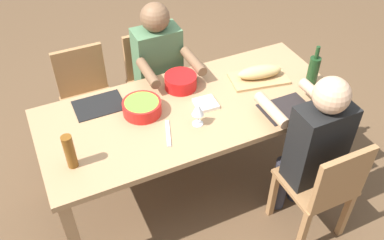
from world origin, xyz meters
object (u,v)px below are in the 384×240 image
(chair_far_left, at_px, (87,95))
(cutting_board, at_px, (259,79))
(serving_bowl_salad, at_px, (142,107))
(dining_table, at_px, (192,117))
(beer_bottle, at_px, (70,152))
(wine_glass, at_px, (198,110))
(napkin_stack, at_px, (206,104))
(serving_bowl_pasta, at_px, (181,81))
(bread_loaf, at_px, (260,72))
(diner_near_right, at_px, (313,143))
(chair_far_center, at_px, (153,78))
(wine_bottle, at_px, (313,70))
(chair_near_right, at_px, (325,187))
(diner_far_center, at_px, (160,68))

(chair_far_left, distance_m, cutting_board, 1.32)
(serving_bowl_salad, bearing_deg, dining_table, -15.39)
(dining_table, relative_size, beer_bottle, 9.05)
(wine_glass, bearing_deg, chair_far_left, 119.11)
(serving_bowl_salad, distance_m, napkin_stack, 0.42)
(serving_bowl_salad, bearing_deg, serving_bowl_pasta, 23.48)
(wine_glass, bearing_deg, serving_bowl_salad, 137.90)
(serving_bowl_pasta, distance_m, bread_loaf, 0.56)
(diner_near_right, xyz_separation_m, bread_loaf, (0.01, 0.65, 0.11))
(cutting_board, relative_size, beer_bottle, 1.82)
(dining_table, bearing_deg, serving_bowl_salad, 164.61)
(chair_far_center, distance_m, bread_loaf, 0.93)
(cutting_board, bearing_deg, diner_near_right, -90.90)
(wine_bottle, bearing_deg, serving_bowl_pasta, 158.60)
(chair_far_center, xyz_separation_m, beer_bottle, (-0.82, -0.94, 0.37))
(chair_far_left, bearing_deg, beer_bottle, -106.31)
(chair_near_right, relative_size, diner_near_right, 0.71)
(diner_far_center, xyz_separation_m, bread_loaf, (0.56, -0.49, 0.11))
(chair_near_right, relative_size, chair_far_left, 1.00)
(chair_far_left, xyz_separation_m, beer_bottle, (-0.27, -0.94, 0.37))
(cutting_board, bearing_deg, dining_table, -171.98)
(diner_near_right, relative_size, serving_bowl_pasta, 5.43)
(cutting_board, bearing_deg, chair_near_right, -90.70)
(diner_near_right, xyz_separation_m, wine_bottle, (0.32, 0.47, 0.15))
(wine_glass, bearing_deg, diner_near_right, -34.95)
(chair_far_center, distance_m, serving_bowl_pasta, 0.61)
(chair_far_center, xyz_separation_m, wine_glass, (-0.04, -0.92, 0.37))
(dining_table, relative_size, chair_far_left, 2.34)
(dining_table, bearing_deg, diner_far_center, 90.00)
(chair_far_center, xyz_separation_m, bread_loaf, (0.56, -0.68, 0.32))
(diner_near_right, bearing_deg, chair_near_right, -90.00)
(serving_bowl_pasta, height_order, serving_bowl_salad, serving_bowl_pasta)
(chair_near_right, bearing_deg, chair_far_left, 125.95)
(serving_bowl_pasta, relative_size, napkin_stack, 1.58)
(chair_near_right, bearing_deg, diner_far_center, 112.43)
(diner_far_center, height_order, serving_bowl_salad, diner_far_center)
(chair_far_left, bearing_deg, wine_glass, -60.89)
(chair_far_left, distance_m, wine_glass, 1.11)
(chair_far_center, bearing_deg, serving_bowl_pasta, -87.65)
(dining_table, distance_m, chair_far_center, 0.77)
(bread_loaf, xyz_separation_m, beer_bottle, (-1.38, -0.26, 0.04))
(dining_table, bearing_deg, diner_near_right, -46.21)
(bread_loaf, height_order, wine_bottle, wine_bottle)
(chair_far_center, bearing_deg, wine_glass, -92.27)
(cutting_board, distance_m, beer_bottle, 1.41)
(chair_near_right, height_order, chair_far_left, same)
(diner_near_right, relative_size, chair_far_center, 1.41)
(dining_table, bearing_deg, wine_glass, -102.58)
(dining_table, height_order, diner_near_right, diner_near_right)
(serving_bowl_salad, relative_size, cutting_board, 0.62)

